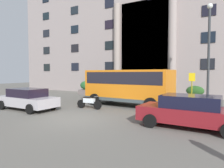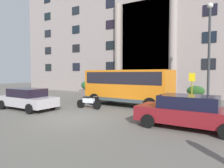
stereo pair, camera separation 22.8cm
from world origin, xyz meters
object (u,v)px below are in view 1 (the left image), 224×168
object	(u,v)px
hedge_planter_far_east	(195,94)
hedge_planter_far_west	(137,91)
orange_minibus	(128,84)
bus_stop_sign	(192,86)
lamppost_plaza_centre	(209,47)
parked_estate_mid	(27,99)
parked_sedan_second	(190,111)
hedge_planter_east	(110,90)
hedge_planter_entrance_right	(86,88)
motorcycle_far_end	(89,102)
scooter_by_planter	(24,96)
motorcycle_near_kerb	(222,114)

from	to	relation	value
hedge_planter_far_east	hedge_planter_far_west	bearing A→B (deg)	-179.22
orange_minibus	bus_stop_sign	bearing A→B (deg)	25.93
lamppost_plaza_centre	parked_estate_mid	bearing A→B (deg)	-144.60
hedge_planter_far_west	parked_sedan_second	distance (m)	11.30
orange_minibus	bus_stop_sign	world-z (taller)	orange_minibus
lamppost_plaza_centre	parked_sedan_second	bearing A→B (deg)	-92.12
hedge_planter_far_west	parked_estate_mid	bearing A→B (deg)	-111.48
bus_stop_sign	hedge_planter_east	xyz separation A→B (m)	(-8.68, 2.95, -0.83)
parked_sedan_second	parked_estate_mid	world-z (taller)	parked_sedan_second
hedge_planter_entrance_right	parked_sedan_second	distance (m)	15.72
motorcycle_far_end	parked_estate_mid	bearing A→B (deg)	-148.72
hedge_planter_east	hedge_planter_far_west	bearing A→B (deg)	7.96
bus_stop_sign	lamppost_plaza_centre	world-z (taller)	lamppost_plaza_centre
hedge_planter_far_east	scooter_by_planter	bearing A→B (deg)	-149.81
hedge_planter_entrance_right	scooter_by_planter	size ratio (longest dim) A/B	0.86
hedge_planter_entrance_right	motorcycle_near_kerb	size ratio (longest dim) A/B	0.84
orange_minibus	hedge_planter_entrance_right	xyz separation A→B (m)	(-7.75, 5.02, -0.86)
parked_estate_mid	motorcycle_near_kerb	size ratio (longest dim) A/B	2.19
hedge_planter_far_east	motorcycle_far_end	world-z (taller)	hedge_planter_far_east
bus_stop_sign	parked_estate_mid	distance (m)	11.67
bus_stop_sign	parked_sedan_second	xyz separation A→B (m)	(0.74, -5.94, -0.80)
hedge_planter_east	motorcycle_near_kerb	xyz separation A→B (m)	(10.65, -7.27, -0.26)
hedge_planter_east	motorcycle_far_end	size ratio (longest dim) A/B	0.97
hedge_planter_entrance_right	lamppost_plaza_centre	bearing A→B (deg)	-10.14
hedge_planter_entrance_right	motorcycle_far_end	distance (m)	9.56
motorcycle_far_end	motorcycle_near_kerb	distance (m)	8.12
parked_estate_mid	motorcycle_near_kerb	xyz separation A→B (m)	(11.56, 2.28, -0.27)
hedge_planter_entrance_right	bus_stop_sign	bearing A→B (deg)	-15.10
hedge_planter_entrance_right	hedge_planter_far_east	size ratio (longest dim) A/B	1.08
hedge_planter_far_west	parked_sedan_second	bearing A→B (deg)	-55.49
lamppost_plaza_centre	hedge_planter_far_west	bearing A→B (deg)	159.78
parked_estate_mid	scooter_by_planter	world-z (taller)	parked_estate_mid
bus_stop_sign	hedge_planter_east	distance (m)	9.20
bus_stop_sign	hedge_planter_far_east	bearing A→B (deg)	92.94
orange_minibus	scooter_by_planter	xyz separation A→B (m)	(-8.98, -2.38, -1.17)
motorcycle_far_end	motorcycle_near_kerb	xyz separation A→B (m)	(8.12, -0.03, 0.00)
bus_stop_sign	parked_sedan_second	distance (m)	6.04
motorcycle_near_kerb	lamppost_plaza_centre	size ratio (longest dim) A/B	0.27
hedge_planter_entrance_right	parked_estate_mid	xyz separation A→B (m)	(2.43, -9.85, -0.03)
motorcycle_far_end	bus_stop_sign	bearing A→B (deg)	32.42
parked_estate_mid	lamppost_plaza_centre	xyz separation A→B (m)	(10.58, 7.52, 3.68)
parked_estate_mid	lamppost_plaza_centre	size ratio (longest dim) A/B	0.58
parked_sedan_second	bus_stop_sign	bearing A→B (deg)	99.08
orange_minibus	parked_estate_mid	distance (m)	7.24
hedge_planter_far_east	lamppost_plaza_centre	xyz separation A→B (m)	(1.17, -2.53, 3.75)
hedge_planter_entrance_right	hedge_planter_far_west	bearing A→B (deg)	1.13
parked_estate_mid	hedge_planter_entrance_right	bearing A→B (deg)	105.25
hedge_planter_east	motorcycle_near_kerb	bearing A→B (deg)	-34.31
scooter_by_planter	hedge_planter_east	bearing A→B (deg)	63.15
bus_stop_sign	motorcycle_near_kerb	size ratio (longest dim) A/B	1.23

